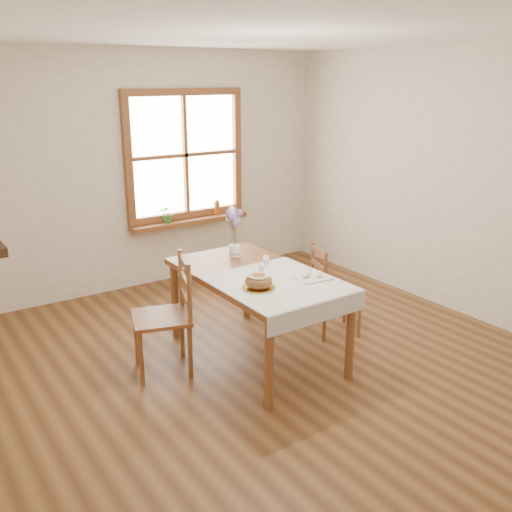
{
  "coord_description": "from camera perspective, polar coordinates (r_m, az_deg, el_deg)",
  "views": [
    {
      "loc": [
        -2.51,
        -3.38,
        2.31
      ],
      "look_at": [
        0.0,
        0.3,
        0.9
      ],
      "focal_mm": 40.0,
      "sensor_mm": 36.0,
      "label": 1
    }
  ],
  "objects": [
    {
      "name": "salt_shaker",
      "position": [
        4.69,
        0.55,
        -1.2
      ],
      "size": [
        0.06,
        0.06,
        0.08
      ],
      "primitive_type": "cylinder",
      "rotation": [
        0.0,
        0.0,
        0.38
      ],
      "color": "white",
      "rests_on": "table_linen"
    },
    {
      "name": "eggs",
      "position": [
        4.59,
        5.71,
        -1.79
      ],
      "size": [
        0.23,
        0.21,
        0.05
      ],
      "primitive_type": null,
      "rotation": [
        0.0,
        0.0,
        -0.13
      ],
      "color": "white",
      "rests_on": "egg_napkin"
    },
    {
      "name": "flower_vase",
      "position": [
        5.11,
        -2.14,
        0.45
      ],
      "size": [
        0.12,
        0.12,
        0.11
      ],
      "primitive_type": "cylinder",
      "rotation": [
        0.0,
        0.0,
        0.18
      ],
      "color": "white",
      "rests_on": "dining_table"
    },
    {
      "name": "pepper_shaker",
      "position": [
        4.84,
        0.99,
        -0.45
      ],
      "size": [
        0.06,
        0.06,
        0.1
      ],
      "primitive_type": "cylinder",
      "rotation": [
        0.0,
        0.0,
        -0.12
      ],
      "color": "white",
      "rests_on": "table_linen"
    },
    {
      "name": "chair_right",
      "position": [
        5.33,
        8.02,
        -3.35
      ],
      "size": [
        0.52,
        0.51,
        0.84
      ],
      "primitive_type": null,
      "rotation": [
        0.0,
        0.0,
        1.22
      ],
      "color": "brown",
      "rests_on": "ground"
    },
    {
      "name": "egg_napkin",
      "position": [
        4.6,
        5.7,
        -2.13
      ],
      "size": [
        0.29,
        0.26,
        0.01
      ],
      "primitive_type": "cube",
      "rotation": [
        0.0,
        0.0,
        -0.13
      ],
      "color": "silver",
      "rests_on": "table_linen"
    },
    {
      "name": "amber_bottle",
      "position": [
        6.85,
        -3.92,
        4.88
      ],
      "size": [
        0.08,
        0.08,
        0.18
      ],
      "primitive_type": "cylinder",
      "rotation": [
        0.0,
        0.0,
        0.35
      ],
      "color": "#AC561F",
      "rests_on": "window_sill"
    },
    {
      "name": "bread_plate",
      "position": [
        4.35,
        0.27,
        -3.2
      ],
      "size": [
        0.25,
        0.25,
        0.01
      ],
      "primitive_type": "cylinder",
      "rotation": [
        0.0,
        0.0,
        0.02
      ],
      "color": "white",
      "rests_on": "table_linen"
    },
    {
      "name": "lavender_bouquet",
      "position": [
        5.05,
        -2.17,
        2.81
      ],
      "size": [
        0.17,
        0.17,
        0.33
      ],
      "primitive_type": null,
      "color": "#725698",
      "rests_on": "flower_vase"
    },
    {
      "name": "chair_left",
      "position": [
        4.64,
        -9.48,
        -5.92
      ],
      "size": [
        0.58,
        0.57,
        0.96
      ],
      "primitive_type": null,
      "rotation": [
        0.0,
        0.0,
        -1.88
      ],
      "color": "brown",
      "rests_on": "ground"
    },
    {
      "name": "ground",
      "position": [
        4.8,
        2.06,
        -11.21
      ],
      "size": [
        5.0,
        5.0,
        0.0
      ],
      "primitive_type": "plane",
      "color": "brown",
      "rests_on": "ground"
    },
    {
      "name": "window_sill",
      "position": [
        6.71,
        -6.6,
        3.5
      ],
      "size": [
        1.46,
        0.2,
        0.05
      ],
      "color": "brown",
      "rests_on": "ground"
    },
    {
      "name": "table_linen",
      "position": [
        4.48,
        2.19,
        -2.74
      ],
      "size": [
        0.91,
        0.99,
        0.01
      ],
      "primitive_type": "cube",
      "color": "silver",
      "rests_on": "dining_table"
    },
    {
      "name": "room_walls",
      "position": [
        4.25,
        2.31,
        9.41
      ],
      "size": [
        4.6,
        5.1,
        2.65
      ],
      "color": "white",
      "rests_on": "ground"
    },
    {
      "name": "window",
      "position": [
        6.63,
        -7.12,
        10.0
      ],
      "size": [
        1.46,
        0.08,
        1.46
      ],
      "color": "brown",
      "rests_on": "ground"
    },
    {
      "name": "potted_plant",
      "position": [
        6.56,
        -8.81,
        4.05
      ],
      "size": [
        0.23,
        0.25,
        0.17
      ],
      "primitive_type": "imported",
      "rotation": [
        0.0,
        0.0,
        -0.2
      ],
      "color": "#3A772F",
      "rests_on": "window_sill"
    },
    {
      "name": "dining_table",
      "position": [
        4.74,
        0.0,
        -2.71
      ],
      "size": [
        0.9,
        1.6,
        0.75
      ],
      "color": "brown",
      "rests_on": "ground"
    },
    {
      "name": "bread_loaf",
      "position": [
        4.33,
        0.27,
        -2.4
      ],
      "size": [
        0.21,
        0.21,
        0.12
      ],
      "primitive_type": "ellipsoid",
      "color": "brown",
      "rests_on": "bread_plate"
    }
  ]
}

